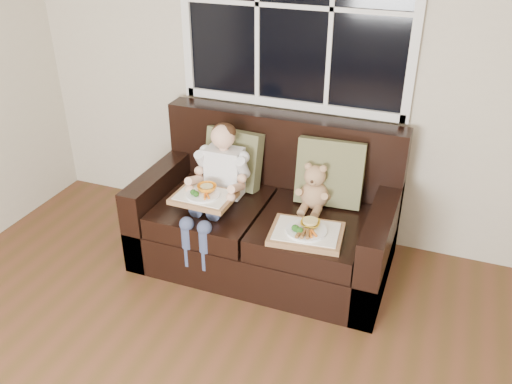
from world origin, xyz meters
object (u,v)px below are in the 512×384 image
at_px(loveseat, 268,219).
at_px(teddy_bear, 314,190).
at_px(tray_left, 204,196).
at_px(child, 219,178).
at_px(tray_right, 306,232).

relative_size(loveseat, teddy_bear, 5.15).
distance_m(teddy_bear, tray_left, 0.72).
bearing_deg(child, tray_right, -16.51).
distance_m(tray_left, tray_right, 0.71).
relative_size(loveseat, tray_right, 3.60).
bearing_deg(tray_left, teddy_bear, 27.35).
height_order(loveseat, child, child).
relative_size(child, tray_left, 2.08).
distance_m(child, teddy_bear, 0.64).
xyz_separation_m(loveseat, teddy_bear, (0.31, 0.04, 0.27)).
xyz_separation_m(child, tray_left, (-0.03, -0.16, -0.06)).
bearing_deg(tray_right, tray_left, 170.53).
xyz_separation_m(child, tray_right, (0.67, -0.20, -0.15)).
xyz_separation_m(teddy_bear, tray_left, (-0.65, -0.32, -0.01)).
relative_size(teddy_bear, tray_left, 0.85).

